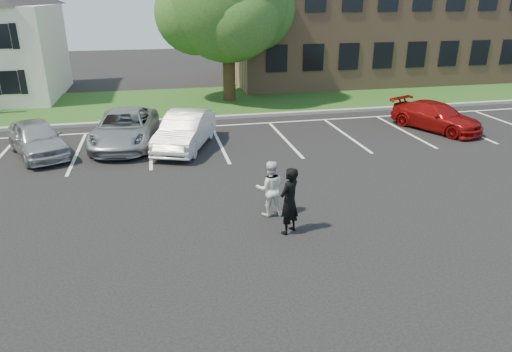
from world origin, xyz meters
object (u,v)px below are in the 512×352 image
Objects in this scene: man_black_suit at (289,201)px; man_white_shirt at (270,188)px; car_red_compact at (436,117)px; car_silver_minivan at (125,128)px; car_silver_west at (37,138)px; tree at (229,3)px; office_building at (383,18)px; car_white_sedan at (185,131)px.

man_black_suit reaches higher than man_white_shirt.
man_black_suit is 0.42× the size of car_red_compact.
man_black_suit is 0.35× the size of car_silver_minivan.
man_white_shirt is at bearing -67.47° from car_silver_west.
car_silver_west is 0.94× the size of car_red_compact.
tree is 15.57m from man_white_shirt.
car_silver_west is 0.78× the size of car_silver_minivan.
car_silver_minivan is at bearing -127.38° from tree.
man_white_shirt is 0.32× the size of car_silver_minivan.
car_white_sedan is (-15.40, -14.27, -3.45)m from office_building.
car_white_sedan is at bearing -114.16° from man_black_suit.
car_silver_west is 0.92× the size of car_white_sedan.
car_silver_west is at bearing -38.21° from man_white_shirt.
man_white_shirt is (-13.58, -20.86, -3.36)m from office_building.
man_white_shirt reaches higher than car_red_compact.
car_white_sedan is at bearing -69.86° from man_white_shirt.
car_red_compact is (-4.11, -14.06, -3.55)m from office_building.
man_white_shirt reaches higher than car_silver_west.
car_red_compact is (9.47, 6.80, -0.19)m from man_white_shirt.
man_black_suit reaches higher than car_silver_minivan.
office_building is 12.61× the size of man_black_suit.
office_building is 13.66m from tree.
car_silver_west is at bearing -85.35° from man_black_suit.
car_silver_minivan is at bearing 179.11° from car_white_sedan.
man_black_suit is 0.41× the size of car_white_sedan.
car_silver_west is (-7.38, 6.86, -0.12)m from man_white_shirt.
office_building is at bearing 63.62° from car_white_sedan.
man_white_shirt is 0.40× the size of car_silver_west.
office_building reaches higher than man_black_suit.
car_white_sedan reaches higher than car_silver_west.
tree is 2.04× the size of car_white_sedan.
tree is at bearing 59.30° from car_silver_minivan.
car_silver_west is 3.26m from car_silver_minivan.
man_black_suit is 11.00m from car_silver_west.
car_red_compact is (8.08, -8.02, -4.74)m from tree.
man_white_shirt is 0.38× the size of car_red_compact.
car_red_compact is at bearing -24.73° from car_silver_west.
car_silver_west is (-7.60, 7.95, -0.22)m from man_black_suit.
car_white_sedan is at bearing 157.02° from car_red_compact.
office_building is 5.68× the size of car_silver_west.
car_white_sedan is (-2.05, 7.68, -0.18)m from man_black_suit.
man_white_shirt is at bearing -168.35° from car_red_compact.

